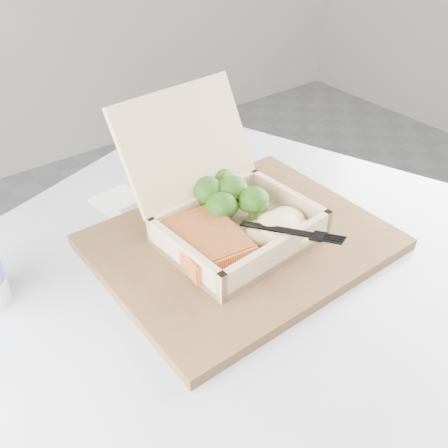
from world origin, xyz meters
TOP-DOWN VIEW (x-y plane):
  - cafe_table at (-0.04, 0.26)m, footprint 0.96×0.96m
  - serving_tray at (-0.01, 0.29)m, footprint 0.39×0.31m
  - takeout_container at (-0.02, 0.33)m, footprint 0.22×0.25m
  - salmon_fillet at (-0.07, 0.29)m, footprint 0.10×0.13m
  - broccoli_pile at (0.01, 0.34)m, footprint 0.13×0.13m
  - mashed_potatoes at (0.02, 0.25)m, footprint 0.10×0.09m
  - plastic_fork at (-0.01, 0.26)m, footprint 0.07×0.14m
  - receipt at (-0.09, 0.47)m, footprint 0.09×0.15m

SIDE VIEW (x-z plane):
  - cafe_table at x=-0.04m, z-range 0.17..0.89m
  - receipt at x=-0.09m, z-range 0.71..0.71m
  - serving_tray at x=-0.01m, z-range 0.71..0.73m
  - salmon_fillet at x=-0.07m, z-range 0.74..0.76m
  - mashed_potatoes at x=0.02m, z-range 0.74..0.77m
  - broccoli_pile at x=0.01m, z-range 0.74..0.79m
  - plastic_fork at x=-0.01m, z-range 0.76..0.78m
  - takeout_container at x=-0.02m, z-range 0.68..0.86m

